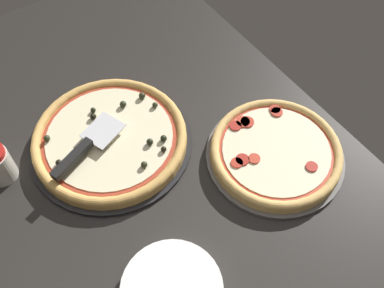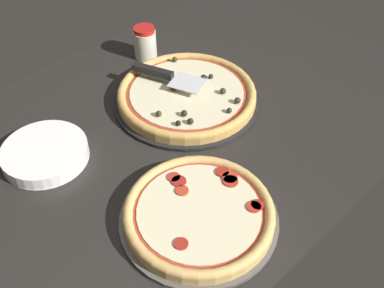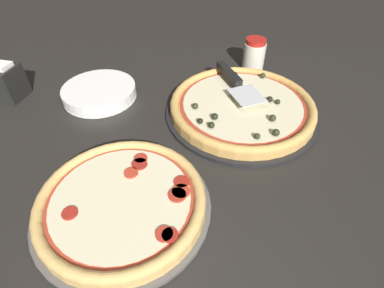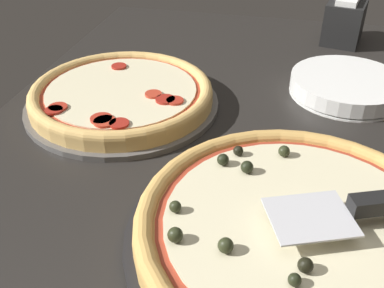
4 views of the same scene
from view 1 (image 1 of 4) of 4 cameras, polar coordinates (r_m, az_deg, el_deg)
name	(u,v)px [view 1 (image 1 of 4)]	position (r cm, az deg, el deg)	size (l,w,h in cm)	color
ground_plane	(146,162)	(115.59, -5.84, -2.34)	(147.97, 96.97, 3.60)	black
pizza_pan_front	(111,143)	(117.44, -10.25, 0.12)	(41.74, 41.74, 1.00)	black
pizza_front	(110,138)	(115.69, -10.40, 0.75)	(39.24, 39.24, 4.28)	tan
pizza_pan_back	(275,156)	(115.16, 10.46, -1.55)	(34.85, 34.85, 1.00)	#565451
pizza_back	(276,151)	(113.41, 10.60, -0.94)	(32.76, 32.76, 3.23)	#DBAD60
serving_spatula	(80,152)	(110.59, -14.07, -0.98)	(12.63, 22.11, 2.00)	silver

